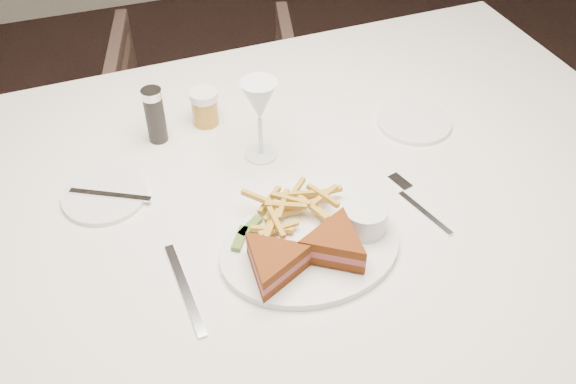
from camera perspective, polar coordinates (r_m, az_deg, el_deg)
The scene contains 3 objects.
table at distance 1.51m, azimuth -0.64°, elevation -10.71°, with size 1.64×1.10×0.75m, color white.
chair_far at distance 2.23m, azimuth -7.12°, elevation 7.44°, with size 0.60×0.56×0.62m, color #4C382E.
table_setting at distance 1.16m, azimuth -0.20°, elevation -0.74°, with size 0.83×0.60×0.18m.
Camera 1 is at (-0.50, -0.80, 1.59)m, focal length 40.00 mm.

